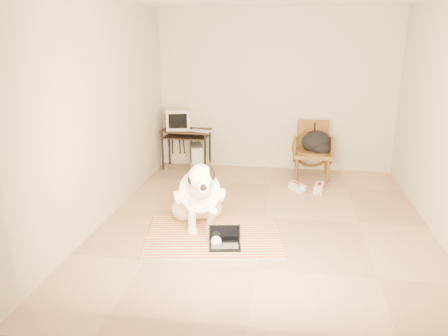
% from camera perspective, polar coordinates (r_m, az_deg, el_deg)
% --- Properties ---
extents(floor, '(4.50, 4.50, 0.00)m').
position_cam_1_polar(floor, '(5.70, 5.39, -6.42)').
color(floor, '#A08362').
rests_on(floor, ground).
extents(wall_back, '(4.50, 0.00, 4.50)m').
position_cam_1_polar(wall_back, '(7.54, 6.78, 9.95)').
color(wall_back, '#BCB39A').
rests_on(wall_back, floor).
extents(wall_front, '(4.50, 0.00, 4.50)m').
position_cam_1_polar(wall_front, '(3.13, 3.46, 0.10)').
color(wall_front, '#BCB39A').
rests_on(wall_front, floor).
extents(wall_left, '(0.00, 4.50, 4.50)m').
position_cam_1_polar(wall_left, '(5.77, -14.61, 7.40)').
color(wall_left, '#BCB39A').
rests_on(wall_left, floor).
extents(wall_right, '(0.00, 4.50, 4.50)m').
position_cam_1_polar(wall_right, '(5.58, 26.86, 5.81)').
color(wall_right, '#BCB39A').
rests_on(wall_right, floor).
extents(rug, '(1.73, 1.43, 0.02)m').
position_cam_1_polar(rug, '(5.18, -1.35, -8.72)').
color(rug, red).
rests_on(rug, floor).
extents(dog, '(0.73, 1.20, 0.96)m').
position_cam_1_polar(dog, '(5.30, -3.34, -3.81)').
color(dog, white).
rests_on(dog, rug).
extents(laptop, '(0.38, 0.31, 0.24)m').
position_cam_1_polar(laptop, '(4.89, 0.09, -9.48)').
color(laptop, black).
rests_on(laptop, rug).
extents(computer_desk, '(0.84, 0.48, 0.69)m').
position_cam_1_polar(computer_desk, '(7.61, -4.96, 4.27)').
color(computer_desk, black).
rests_on(computer_desk, floor).
extents(crt_monitor, '(0.46, 0.45, 0.35)m').
position_cam_1_polar(crt_monitor, '(7.63, -5.99, 6.38)').
color(crt_monitor, '#C3B399').
rests_on(crt_monitor, computer_desk).
extents(desk_keyboard, '(0.37, 0.24, 0.02)m').
position_cam_1_polar(desk_keyboard, '(7.44, -3.07, 4.87)').
color(desk_keyboard, '#C3B399').
rests_on(desk_keyboard, computer_desk).
extents(pc_tower, '(0.32, 0.51, 0.44)m').
position_cam_1_polar(pc_tower, '(7.62, -3.62, 1.44)').
color(pc_tower, '#4F4F51').
rests_on(pc_tower, floor).
extents(rattan_chair, '(0.60, 0.58, 0.91)m').
position_cam_1_polar(rattan_chair, '(7.31, 11.46, 2.36)').
color(rattan_chair, brown).
rests_on(rattan_chair, floor).
extents(backpack, '(0.49, 0.44, 0.36)m').
position_cam_1_polar(backpack, '(7.21, 12.10, 3.18)').
color(backpack, black).
rests_on(backpack, rattan_chair).
extents(sneaker_left, '(0.28, 0.32, 0.11)m').
position_cam_1_polar(sneaker_left, '(6.73, 9.54, -2.45)').
color(sneaker_left, silver).
rests_on(sneaker_left, floor).
extents(sneaker_right, '(0.18, 0.33, 0.11)m').
position_cam_1_polar(sneaker_right, '(6.74, 12.30, -2.56)').
color(sneaker_right, silver).
rests_on(sneaker_right, floor).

